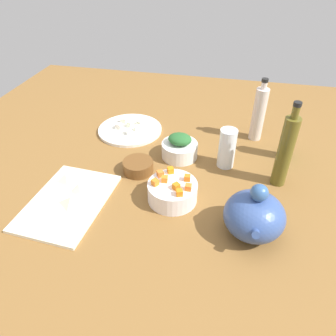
{
  "coord_description": "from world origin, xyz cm",
  "views": [
    {
      "loc": [
        80.21,
        17.47,
        69.41
      ],
      "look_at": [
        0.0,
        0.0,
        8.0
      ],
      "focal_mm": 34.04,
      "sensor_mm": 36.0,
      "label": 1
    }
  ],
  "objects": [
    {
      "name": "tofu_cube_4",
      "position": [
        -27.15,
        -26.53,
        5.3
      ],
      "size": [
        2.53,
        2.53,
        2.2
      ],
      "primitive_type": "cube",
      "rotation": [
        0.0,
        0.0,
        1.41
      ],
      "color": "silver",
      "rests_on": "plate_tofu"
    },
    {
      "name": "dumpling_0",
      "position": [
        8.23,
        -31.97,
        5.34
      ],
      "size": [
        7.07,
        7.06,
        2.68
      ],
      "primitive_type": "pyramid",
      "rotation": [
        0.0,
        0.0,
        3.67
      ],
      "color": "beige",
      "rests_on": "cutting_board"
    },
    {
      "name": "bowl_carrots",
      "position": [
        8.86,
        3.31,
        6.03
      ],
      "size": [
        15.08,
        15.08,
        6.07
      ],
      "primitive_type": "cylinder",
      "color": "white",
      "rests_on": "tabletop"
    },
    {
      "name": "tofu_cube_1",
      "position": [
        -23.96,
        -20.94,
        5.3
      ],
      "size": [
        2.76,
        2.76,
        2.2
      ],
      "primitive_type": "cube",
      "rotation": [
        0.0,
        0.0,
        0.3
      ],
      "color": "white",
      "rests_on": "plate_tofu"
    },
    {
      "name": "carrot_cube_4",
      "position": [
        3.53,
        1.58,
        9.97
      ],
      "size": [
        2.42,
        2.42,
        1.8
      ],
      "primitive_type": "cube",
      "rotation": [
        0.0,
        0.0,
        2.04
      ],
      "color": "orange",
      "rests_on": "bowl_carrots"
    },
    {
      "name": "bottle_2",
      "position": [
        -6.5,
        35.28,
        15.39
      ],
      "size": [
        4.7,
        4.7,
        28.56
      ],
      "color": "brown",
      "rests_on": "tabletop"
    },
    {
      "name": "drinking_glass_0",
      "position": [
        -12.51,
        17.8,
        10.06
      ],
      "size": [
        5.84,
        5.84,
        14.12
      ],
      "primitive_type": "cylinder",
      "color": "white",
      "rests_on": "tabletop"
    },
    {
      "name": "carrot_cube_1",
      "position": [
        10.4,
        8.26,
        9.97
      ],
      "size": [
        1.82,
        1.82,
        1.8
      ],
      "primitive_type": "cube",
      "rotation": [
        0.0,
        0.0,
        0.01
      ],
      "color": "orange",
      "rests_on": "bowl_carrots"
    },
    {
      "name": "teapot",
      "position": [
        17.31,
        26.97,
        9.44
      ],
      "size": [
        17.77,
        16.2,
        16.51
      ],
      "color": "#35508E",
      "rests_on": "tabletop"
    },
    {
      "name": "cutting_board",
      "position": [
        17.35,
        -27.27,
        3.5
      ],
      "size": [
        32.59,
        23.68,
        1.0
      ],
      "primitive_type": "cube",
      "rotation": [
        0.0,
        0.0,
        -0.07
      ],
      "color": "white",
      "rests_on": "tabletop"
    },
    {
      "name": "bottle_0",
      "position": [
        -22.37,
        38.65,
        11.58
      ],
      "size": [
        4.61,
        4.61,
        20.49
      ],
      "color": "#1E6D1F",
      "rests_on": "tabletop"
    },
    {
      "name": "tofu_cube_5",
      "position": [
        -31.53,
        -19.04,
        5.3
      ],
      "size": [
        2.55,
        2.55,
        2.2
      ],
      "primitive_type": "cube",
      "rotation": [
        0.0,
        0.0,
        2.97
      ],
      "color": "white",
      "rests_on": "plate_tofu"
    },
    {
      "name": "plate_tofu",
      "position": [
        -28.24,
        -22.16,
        3.6
      ],
      "size": [
        25.93,
        25.93,
        1.2
      ],
      "primitive_type": "cylinder",
      "color": "white",
      "rests_on": "tabletop"
    },
    {
      "name": "dumpling_1",
      "position": [
        12.05,
        -25.86,
        5.22
      ],
      "size": [
        6.22,
        6.23,
        2.44
      ],
      "primitive_type": "pyramid",
      "rotation": [
        0.0,
        0.0,
        5.37
      ],
      "color": "beige",
      "rests_on": "cutting_board"
    },
    {
      "name": "tofu_cube_3",
      "position": [
        -32.2,
        -26.25,
        5.3
      ],
      "size": [
        2.37,
        2.37,
        2.2
      ],
      "primitive_type": "cube",
      "rotation": [
        0.0,
        0.0,
        1.65
      ],
      "color": "#F4EDCB",
      "rests_on": "plate_tofu"
    },
    {
      "name": "carrot_cube_0",
      "position": [
        10.24,
        -1.66,
        9.97
      ],
      "size": [
        2.51,
        2.51,
        1.8
      ],
      "primitive_type": "cube",
      "rotation": [
        0.0,
        0.0,
        2.53
      ],
      "color": "orange",
      "rests_on": "bowl_carrots"
    },
    {
      "name": "dumpling_2",
      "position": [
        18.08,
        -25.53,
        5.16
      ],
      "size": [
        6.05,
        6.48,
        2.31
      ],
      "primitive_type": "pyramid",
      "rotation": [
        0.0,
        0.0,
        4.81
      ],
      "color": "beige",
      "rests_on": "cutting_board"
    },
    {
      "name": "carrot_cube_2",
      "position": [
        13.25,
        6.2,
        9.97
      ],
      "size": [
        2.27,
        2.27,
        1.8
      ],
      "primitive_type": "cube",
      "rotation": [
        0.0,
        0.0,
        0.32
      ],
      "color": "orange",
      "rests_on": "bowl_carrots"
    },
    {
      "name": "bowl_greens",
      "position": [
        -14.39,
        1.16,
        5.78
      ],
      "size": [
        12.96,
        12.96,
        5.56
      ],
      "primitive_type": "cylinder",
      "color": "white",
      "rests_on": "tabletop"
    },
    {
      "name": "carrot_cube_6",
      "position": [
        8.15,
        0.74,
        9.97
      ],
      "size": [
        1.98,
        1.98,
        1.8
      ],
      "primitive_type": "cube",
      "rotation": [
        0.0,
        0.0,
        1.68
      ],
      "color": "orange",
      "rests_on": "bowl_carrots"
    },
    {
      "name": "tofu_cube_0",
      "position": [
        -29.65,
        -22.4,
        5.3
      ],
      "size": [
        2.94,
        2.94,
        2.2
      ],
      "primitive_type": "cube",
      "rotation": [
        0.0,
        0.0,
        2.69
      ],
      "color": "#E5F6CA",
      "rests_on": "plate_tofu"
    },
    {
      "name": "carrot_cube_3",
      "position": [
        6.14,
        7.26,
        9.97
      ],
      "size": [
        1.95,
        1.95,
        1.8
      ],
      "primitive_type": "cube",
      "rotation": [
        0.0,
        0.0,
        1.66
      ],
      "color": "orange",
      "rests_on": "bowl_carrots"
    },
    {
      "name": "bottle_1",
      "position": [
        -33.44,
        27.94,
        13.78
      ],
      "size": [
        4.82,
        4.82,
        24.47
      ],
      "color": "silver",
      "rests_on": "tabletop"
    },
    {
      "name": "tofu_cube_2",
      "position": [
        -27.32,
        -18.55,
        5.3
      ],
      "size": [
        2.82,
        2.82,
        2.2
      ],
      "primitive_type": "cube",
      "rotation": [
        0.0,
        0.0,
        0.35
      ],
      "color": "silver",
      "rests_on": "plate_tofu"
    },
    {
      "name": "tabletop",
      "position": [
        0.0,
        0.0,
        1.5
      ],
      "size": [
        190.0,
        190.0,
        3.0
      ],
      "primitive_type": "cube",
      "color": "brown",
      "rests_on": "ground"
    },
    {
      "name": "carrot_cube_7",
      "position": [
        10.73,
        4.76,
        9.97
      ],
      "size": [
        2.54,
        2.54,
        1.8
      ],
      "primitive_type": "cube",
      "rotation": [
        0.0,
        0.0,
        2.43
      ],
      "color": "orange",
      "rests_on": "bowl_carrots"
    },
    {
      "name": "chopped_greens_mound",
      "position": [
        -14.39,
        1.16,
        10.39
      ],
      "size": [
        8.21,
        9.24,
        3.66
      ],
      "primitive_type": "ellipsoid",
      "rotation": [
        0.0,
        0.0,
        1.45
      ],
      "color": "#27602C",
      "rests_on": "bowl_greens"
    },
    {
      "name": "carrot_cube_5",
      "position": [
        5.85,
        -1.14,
        9.97
      ],
      "size": [
        2.52,
        2.52,
        1.8
      ],
      "primitive_type": "cube",
      "rotation": [
        0.0,
        0.0,
        2.21
      ],
      "color": "orange",
      "rests_on": "bowl_carrots"
    },
    {
      "name": "bowl_small_side",
      "position": [
        -2.64,
        -10.99,
        5.03
      ],
      "size": [
        10.35,
        10.35,
        4.06
      ],
      "primitive_type": "cylinder",
      "color": "brown",
      "rests_on": "tabletop"
    }
  ]
}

